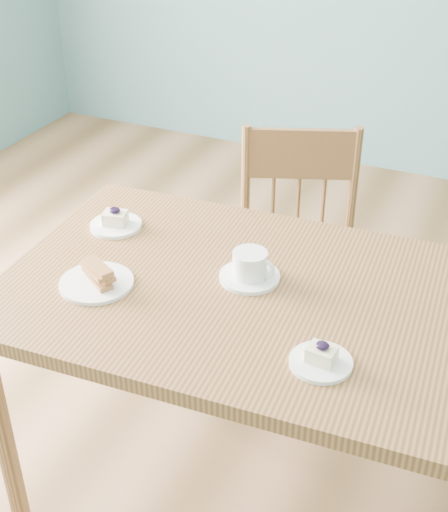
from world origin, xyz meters
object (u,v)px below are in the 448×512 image
object	(u,v)px
coffee_cup	(250,268)
dining_chair	(297,261)
cheesecake_plate_far	(116,222)
dining_table	(279,321)
biscotti_plate	(96,279)
cheesecake_plate_near	(321,359)

from	to	relation	value
coffee_cup	dining_chair	bearing A→B (deg)	101.53
dining_chair	coffee_cup	size ratio (longest dim) A/B	5.72
cheesecake_plate_far	dining_chair	bearing A→B (deg)	51.65
dining_table	cheesecake_plate_far	xyz separation A→B (m)	(-0.57, 0.13, 0.09)
cheesecake_plate_far	biscotti_plate	world-z (taller)	cheesecake_plate_far
cheesecake_plate_near	coffee_cup	bearing A→B (deg)	137.72
biscotti_plate	coffee_cup	bearing A→B (deg)	28.50
dining_table	biscotti_plate	world-z (taller)	biscotti_plate
cheesecake_plate_near	cheesecake_plate_far	bearing A→B (deg)	155.46
cheesecake_plate_near	coffee_cup	world-z (taller)	coffee_cup
dining_chair	cheesecake_plate_near	xyz separation A→B (m)	(0.34, -0.85, 0.32)
cheesecake_plate_near	cheesecake_plate_far	size ratio (longest dim) A/B	0.93
dining_chair	cheesecake_plate_near	bearing A→B (deg)	-89.71
dining_chair	biscotti_plate	distance (m)	0.90
cheesecake_plate_near	biscotti_plate	size ratio (longest dim) A/B	0.74
cheesecake_plate_far	coffee_cup	bearing A→B (deg)	-10.77
dining_chair	biscotti_plate	size ratio (longest dim) A/B	4.76
biscotti_plate	dining_chair	bearing A→B (deg)	69.98
cheesecake_plate_far	biscotti_plate	bearing A→B (deg)	-67.60
dining_chair	cheesecake_plate_near	world-z (taller)	dining_chair
dining_table	dining_chair	world-z (taller)	dining_chair
cheesecake_plate_near	dining_chair	bearing A→B (deg)	111.81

